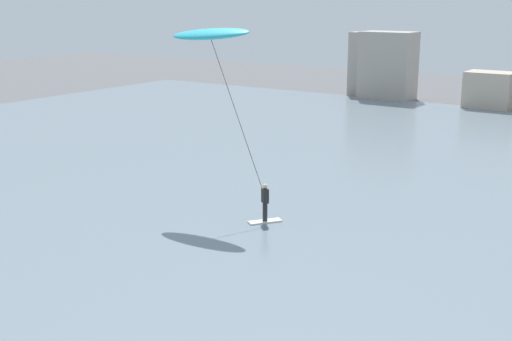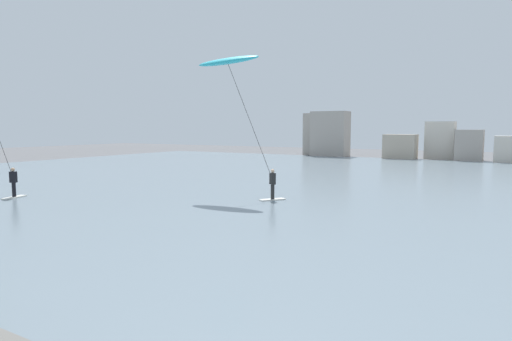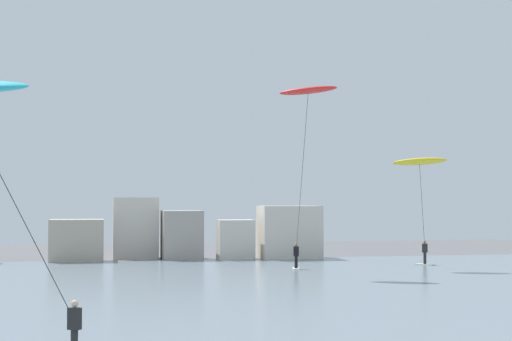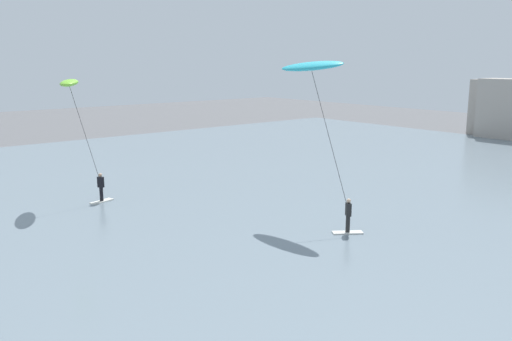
{
  "view_description": "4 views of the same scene",
  "coord_description": "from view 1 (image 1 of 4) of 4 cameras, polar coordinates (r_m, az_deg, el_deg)",
  "views": [
    {
      "loc": [
        9.6,
        -1.91,
        9.17
      ],
      "look_at": [
        0.86,
        10.98,
        5.19
      ],
      "focal_mm": 47.85,
      "sensor_mm": 36.0,
      "label": 1
    },
    {
      "loc": [
        5.45,
        0.63,
        3.89
      ],
      "look_at": [
        -3.13,
        15.32,
        2.22
      ],
      "focal_mm": 30.31,
      "sensor_mm": 36.0,
      "label": 2
    },
    {
      "loc": [
        -4.47,
        -1.48,
        4.5
      ],
      "look_at": [
        -1.56,
        13.12,
        5.07
      ],
      "focal_mm": 54.48,
      "sensor_mm": 36.0,
      "label": 3
    },
    {
      "loc": [
        10.21,
        2.39,
        7.9
      ],
      "look_at": [
        -3.57,
        13.75,
        4.21
      ],
      "focal_mm": 37.25,
      "sensor_mm": 36.0,
      "label": 4
    }
  ],
  "objects": [
    {
      "name": "far_shore_buildings",
      "position": [
        61.42,
        19.31,
        7.21
      ],
      "size": [
        31.62,
        5.46,
        6.13
      ],
      "color": "#A89E93",
      "rests_on": "ground"
    },
    {
      "name": "kitesurfer_cyan",
      "position": [
        29.21,
        -3.53,
        10.38
      ],
      "size": [
        5.78,
        2.17,
        7.99
      ],
      "color": "silver",
      "rests_on": "water_bay"
    },
    {
      "name": "water_bay",
      "position": [
        34.82,
        16.9,
        -1.5
      ],
      "size": [
        84.0,
        52.0,
        0.1
      ],
      "primitive_type": "cube",
      "color": "slate",
      "rests_on": "ground"
    }
  ]
}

